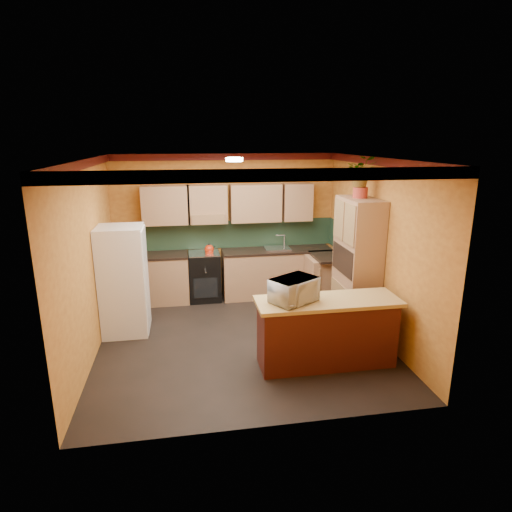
# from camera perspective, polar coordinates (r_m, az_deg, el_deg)

# --- Properties ---
(room_shell) EXTENTS (4.24, 4.24, 2.72)m
(room_shell) POSITION_cam_1_polar(r_m,az_deg,el_deg) (6.33, -2.30, 7.43)
(room_shell) COLOR black
(room_shell) RESTS_ON ground
(base_cabinets_back) EXTENTS (3.65, 0.60, 0.88)m
(base_cabinets_back) POSITION_cam_1_polar(r_m,az_deg,el_deg) (8.19, -2.50, -2.57)
(base_cabinets_back) COLOR tan
(base_cabinets_back) RESTS_ON ground
(countertop_back) EXTENTS (3.65, 0.62, 0.04)m
(countertop_back) POSITION_cam_1_polar(r_m,az_deg,el_deg) (8.06, -2.54, 0.54)
(countertop_back) COLOR black
(countertop_back) RESTS_ON base_cabinets_back
(stove) EXTENTS (0.58, 0.58, 0.91)m
(stove) POSITION_cam_1_polar(r_m,az_deg,el_deg) (8.14, -6.88, -2.68)
(stove) COLOR black
(stove) RESTS_ON ground
(kettle) EXTENTS (0.18, 0.18, 0.18)m
(kettle) POSITION_cam_1_polar(r_m,az_deg,el_deg) (7.94, -6.26, 0.98)
(kettle) COLOR red
(kettle) RESTS_ON stove
(sink) EXTENTS (0.48, 0.40, 0.03)m
(sink) POSITION_cam_1_polar(r_m,az_deg,el_deg) (8.18, 2.85, 1.01)
(sink) COLOR silver
(sink) RESTS_ON countertop_back
(base_cabinets_right) EXTENTS (0.60, 0.80, 0.88)m
(base_cabinets_right) POSITION_cam_1_polar(r_m,az_deg,el_deg) (7.99, 9.72, -3.25)
(base_cabinets_right) COLOR tan
(base_cabinets_right) RESTS_ON ground
(countertop_right) EXTENTS (0.62, 0.80, 0.04)m
(countertop_right) POSITION_cam_1_polar(r_m,az_deg,el_deg) (7.86, 9.87, -0.07)
(countertop_right) COLOR black
(countertop_right) RESTS_ON base_cabinets_right
(fridge) EXTENTS (0.68, 0.66, 1.70)m
(fridge) POSITION_cam_1_polar(r_m,az_deg,el_deg) (6.90, -17.27, -3.16)
(fridge) COLOR white
(fridge) RESTS_ON ground
(pantry) EXTENTS (0.48, 0.90, 2.10)m
(pantry) POSITION_cam_1_polar(r_m,az_deg,el_deg) (6.87, 13.30, -1.22)
(pantry) COLOR tan
(pantry) RESTS_ON ground
(fern_pot) EXTENTS (0.22, 0.22, 0.16)m
(fern_pot) POSITION_cam_1_polar(r_m,az_deg,el_deg) (6.69, 13.73, 8.23)
(fern_pot) COLOR #AA3629
(fern_pot) RESTS_ON pantry
(fern) EXTENTS (0.52, 0.49, 0.46)m
(fern) POSITION_cam_1_polar(r_m,az_deg,el_deg) (6.66, 13.90, 10.88)
(fern) COLOR tan
(fern) RESTS_ON fern_pot
(breakfast_bar) EXTENTS (1.80, 0.55, 0.88)m
(breakfast_bar) POSITION_cam_1_polar(r_m,az_deg,el_deg) (5.89, 9.38, -10.19)
(breakfast_bar) COLOR #551B13
(breakfast_bar) RESTS_ON ground
(bar_top) EXTENTS (1.90, 0.65, 0.05)m
(bar_top) POSITION_cam_1_polar(r_m,az_deg,el_deg) (5.71, 9.58, -5.97)
(bar_top) COLOR tan
(bar_top) RESTS_ON breakfast_bar
(microwave) EXTENTS (0.70, 0.64, 0.32)m
(microwave) POSITION_cam_1_polar(r_m,az_deg,el_deg) (5.51, 5.07, -4.54)
(microwave) COLOR white
(microwave) RESTS_ON bar_top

